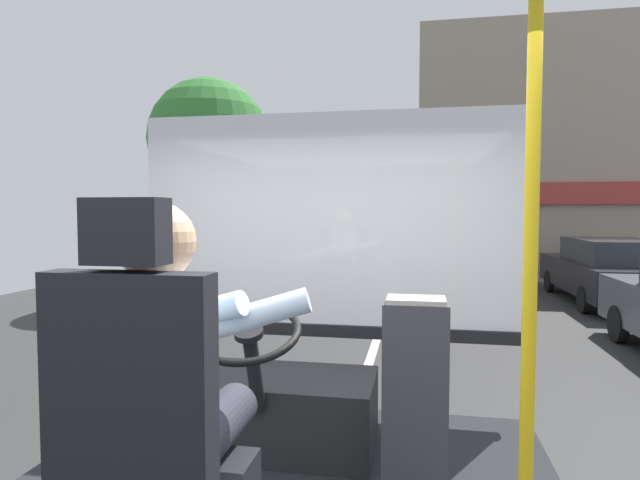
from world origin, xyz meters
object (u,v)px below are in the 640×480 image
driver_seat (150,458)px  handrail_pole (529,305)px  fare_box (415,405)px  bus_driver (169,372)px  parked_car_black (610,270)px  steering_console (274,408)px

driver_seat → handrail_pole: 1.23m
driver_seat → fare_box: driver_seat is taller
driver_seat → fare_box: size_ratio=1.44×
bus_driver → parked_car_black: size_ratio=0.19×
bus_driver → parked_car_black: 11.62m
fare_box → steering_console: bearing=148.9°
handrail_pole → parked_car_black: size_ratio=0.46×
steering_console → fare_box: bearing=-31.1°
steering_console → fare_box: (0.76, -0.46, 0.24)m
driver_seat → fare_box: bearing=48.8°
steering_console → handrail_pole: (1.11, -1.03, 0.79)m
steering_console → fare_box: fare_box is taller
steering_console → parked_car_black: 10.51m
handrail_pole → steering_console: bearing=137.3°
fare_box → parked_car_black: bearing=67.6°
driver_seat → fare_box: 1.17m
steering_console → handrail_pole: size_ratio=0.54×
parked_car_black → fare_box: bearing=-112.4°
driver_seat → bus_driver: size_ratio=1.57×
steering_console → fare_box: 0.93m
bus_driver → steering_console: bearing=90.0°
driver_seat → parked_car_black: 11.72m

